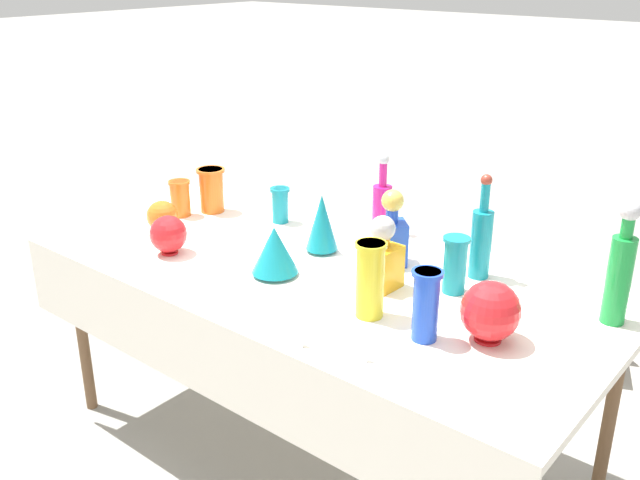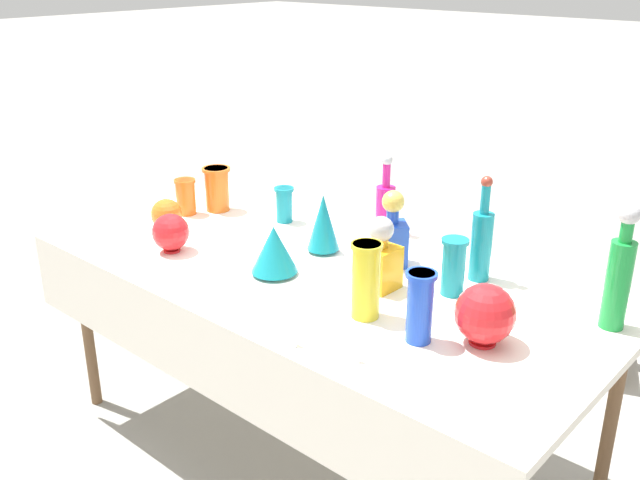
{
  "view_description": "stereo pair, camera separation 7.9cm",
  "coord_description": "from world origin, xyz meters",
  "px_view_note": "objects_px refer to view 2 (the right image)",
  "views": [
    {
      "loc": [
        1.41,
        -1.72,
        1.75
      ],
      "look_at": [
        0.0,
        0.0,
        0.86
      ],
      "focal_mm": 40.0,
      "sensor_mm": 36.0,
      "label": 1
    },
    {
      "loc": [
        1.47,
        -1.67,
        1.75
      ],
      "look_at": [
        0.0,
        0.0,
        0.86
      ],
      "focal_mm": 40.0,
      "sensor_mm": 36.0,
      "label": 2
    }
  ],
  "objects_px": {
    "slender_vase_5": "(454,265)",
    "fluted_vase_1": "(323,223)",
    "slender_vase_3": "(217,187)",
    "cardboard_box_behind_left": "(553,337)",
    "slender_vase_1": "(186,195)",
    "round_bowl_0": "(485,314)",
    "square_decanter_0": "(380,257)",
    "slender_vase_2": "(284,203)",
    "fluted_vase_0": "(274,249)",
    "slender_vase_4": "(366,278)",
    "round_bowl_2": "(166,214)",
    "tall_bottle_2": "(385,204)",
    "slender_vase_0": "(420,305)",
    "round_bowl_1": "(171,232)",
    "tall_bottle_1": "(619,274)",
    "tall_bottle_0": "(482,241)",
    "square_decanter_1": "(392,234)"
  },
  "relations": [
    {
      "from": "round_bowl_1",
      "to": "round_bowl_0",
      "type": "bearing_deg",
      "value": 7.73
    },
    {
      "from": "tall_bottle_0",
      "to": "tall_bottle_2",
      "type": "bearing_deg",
      "value": 164.02
    },
    {
      "from": "tall_bottle_2",
      "to": "slender_vase_2",
      "type": "distance_m",
      "value": 0.41
    },
    {
      "from": "slender_vase_3",
      "to": "cardboard_box_behind_left",
      "type": "relative_size",
      "value": 0.29
    },
    {
      "from": "round_bowl_0",
      "to": "square_decanter_1",
      "type": "bearing_deg",
      "value": 152.1
    },
    {
      "from": "tall_bottle_0",
      "to": "cardboard_box_behind_left",
      "type": "distance_m",
      "value": 1.19
    },
    {
      "from": "slender_vase_2",
      "to": "fluted_vase_1",
      "type": "distance_m",
      "value": 0.35
    },
    {
      "from": "slender_vase_2",
      "to": "round_bowl_2",
      "type": "xyz_separation_m",
      "value": [
        -0.27,
        -0.37,
        -0.01
      ]
    },
    {
      "from": "fluted_vase_0",
      "to": "round_bowl_2",
      "type": "distance_m",
      "value": 0.6
    },
    {
      "from": "slender_vase_2",
      "to": "slender_vase_3",
      "type": "relative_size",
      "value": 0.78
    },
    {
      "from": "slender_vase_2",
      "to": "round_bowl_2",
      "type": "distance_m",
      "value": 0.46
    },
    {
      "from": "slender_vase_0",
      "to": "slender_vase_1",
      "type": "distance_m",
      "value": 1.33
    },
    {
      "from": "square_decanter_1",
      "to": "slender_vase_1",
      "type": "distance_m",
      "value": 0.95
    },
    {
      "from": "tall_bottle_2",
      "to": "round_bowl_2",
      "type": "relative_size",
      "value": 2.42
    },
    {
      "from": "tall_bottle_0",
      "to": "tall_bottle_2",
      "type": "distance_m",
      "value": 0.51
    },
    {
      "from": "fluted_vase_1",
      "to": "fluted_vase_0",
      "type": "bearing_deg",
      "value": -88.3
    },
    {
      "from": "tall_bottle_2",
      "to": "slender_vase_0",
      "type": "relative_size",
      "value": 1.49
    },
    {
      "from": "slender_vase_3",
      "to": "round_bowl_1",
      "type": "xyz_separation_m",
      "value": [
        0.22,
        -0.41,
        -0.02
      ]
    },
    {
      "from": "square_decanter_1",
      "to": "round_bowl_0",
      "type": "distance_m",
      "value": 0.57
    },
    {
      "from": "round_bowl_1",
      "to": "cardboard_box_behind_left",
      "type": "distance_m",
      "value": 1.82
    },
    {
      "from": "round_bowl_0",
      "to": "round_bowl_1",
      "type": "xyz_separation_m",
      "value": [
        -1.17,
        -0.16,
        -0.02
      ]
    },
    {
      "from": "tall_bottle_1",
      "to": "square_decanter_1",
      "type": "relative_size",
      "value": 1.39
    },
    {
      "from": "tall_bottle_2",
      "to": "square_decanter_0",
      "type": "bearing_deg",
      "value": -55.33
    },
    {
      "from": "fluted_vase_0",
      "to": "round_bowl_1",
      "type": "bearing_deg",
      "value": -165.92
    },
    {
      "from": "slender_vase_4",
      "to": "tall_bottle_1",
      "type": "bearing_deg",
      "value": 36.34
    },
    {
      "from": "slender_vase_4",
      "to": "square_decanter_0",
      "type": "bearing_deg",
      "value": 115.23
    },
    {
      "from": "slender_vase_3",
      "to": "fluted_vase_1",
      "type": "relative_size",
      "value": 0.86
    },
    {
      "from": "tall_bottle_0",
      "to": "square_decanter_1",
      "type": "height_order",
      "value": "tall_bottle_0"
    },
    {
      "from": "fluted_vase_1",
      "to": "round_bowl_1",
      "type": "height_order",
      "value": "fluted_vase_1"
    },
    {
      "from": "square_decanter_0",
      "to": "slender_vase_4",
      "type": "distance_m",
      "value": 0.2
    },
    {
      "from": "square_decanter_1",
      "to": "slender_vase_2",
      "type": "xyz_separation_m",
      "value": [
        -0.57,
        0.06,
        -0.04
      ]
    },
    {
      "from": "slender_vase_1",
      "to": "round_bowl_0",
      "type": "distance_m",
      "value": 1.45
    },
    {
      "from": "slender_vase_0",
      "to": "fluted_vase_0",
      "type": "relative_size",
      "value": 1.21
    },
    {
      "from": "slender_vase_1",
      "to": "fluted_vase_1",
      "type": "distance_m",
      "value": 0.69
    },
    {
      "from": "slender_vase_2",
      "to": "tall_bottle_0",
      "type": "bearing_deg",
      "value": 2.16
    },
    {
      "from": "tall_bottle_2",
      "to": "fluted_vase_1",
      "type": "xyz_separation_m",
      "value": [
        -0.05,
        -0.3,
        -0.0
      ]
    },
    {
      "from": "fluted_vase_0",
      "to": "round_bowl_0",
      "type": "xyz_separation_m",
      "value": [
        0.75,
        0.05,
        0.0
      ]
    },
    {
      "from": "tall_bottle_2",
      "to": "slender_vase_0",
      "type": "xyz_separation_m",
      "value": [
        0.57,
        -0.61,
        -0.0
      ]
    },
    {
      "from": "slender_vase_0",
      "to": "round_bowl_2",
      "type": "xyz_separation_m",
      "value": [
        -1.21,
        0.06,
        -0.04
      ]
    },
    {
      "from": "slender_vase_5",
      "to": "fluted_vase_1",
      "type": "xyz_separation_m",
      "value": [
        -0.53,
        -0.01,
        0.01
      ]
    },
    {
      "from": "slender_vase_5",
      "to": "fluted_vase_1",
      "type": "distance_m",
      "value": 0.53
    },
    {
      "from": "cardboard_box_behind_left",
      "to": "square_decanter_1",
      "type": "bearing_deg",
      "value": -101.9
    },
    {
      "from": "round_bowl_1",
      "to": "fluted_vase_1",
      "type": "bearing_deg",
      "value": 41.36
    },
    {
      "from": "slender_vase_3",
      "to": "slender_vase_4",
      "type": "bearing_deg",
      "value": -17.92
    },
    {
      "from": "slender_vase_1",
      "to": "slender_vase_2",
      "type": "distance_m",
      "value": 0.42
    },
    {
      "from": "square_decanter_1",
      "to": "slender_vase_4",
      "type": "relative_size",
      "value": 1.15
    },
    {
      "from": "square_decanter_0",
      "to": "round_bowl_2",
      "type": "bearing_deg",
      "value": -171.58
    },
    {
      "from": "square_decanter_0",
      "to": "slender_vase_2",
      "type": "distance_m",
      "value": 0.7
    },
    {
      "from": "tall_bottle_2",
      "to": "slender_vase_4",
      "type": "distance_m",
      "value": 0.7
    },
    {
      "from": "slender_vase_3",
      "to": "slender_vase_1",
      "type": "bearing_deg",
      "value": -117.73
    }
  ]
}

